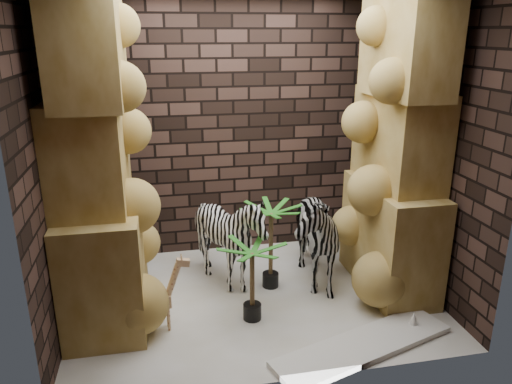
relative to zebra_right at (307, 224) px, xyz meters
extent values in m
plane|color=white|center=(-0.61, -0.26, -0.65)|extent=(3.50, 3.50, 0.00)
plane|color=black|center=(-0.61, 0.99, 0.85)|extent=(3.50, 0.00, 3.50)
plane|color=black|center=(-0.61, -1.51, 0.85)|extent=(3.50, 0.00, 3.50)
plane|color=black|center=(-2.36, -0.26, 0.85)|extent=(0.00, 3.00, 3.00)
plane|color=black|center=(1.14, -0.26, 0.85)|extent=(0.00, 3.00, 3.00)
imported|color=white|center=(0.00, 0.00, 0.00)|extent=(0.61, 1.11, 1.30)
imported|color=white|center=(-0.81, 0.02, -0.16)|extent=(1.15, 1.29, 0.98)
cube|color=white|center=(0.13, -1.25, -0.62)|extent=(1.72, 0.91, 0.05)
camera|label=1|loc=(-1.46, -4.50, 1.91)|focal=34.15mm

